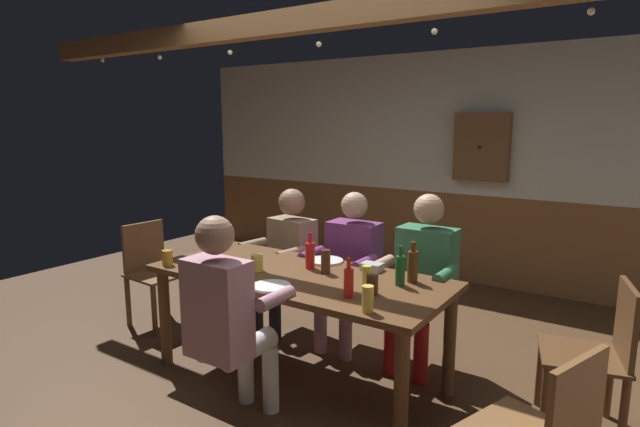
% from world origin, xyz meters
% --- Properties ---
extents(ground_plane, '(8.14, 8.14, 0.00)m').
position_xyz_m(ground_plane, '(0.00, 0.00, 0.00)').
color(ground_plane, '#4C331E').
extents(back_wall_upper, '(6.79, 0.12, 1.52)m').
position_xyz_m(back_wall_upper, '(0.00, 2.86, 1.73)').
color(back_wall_upper, beige).
extents(back_wall_wainscot, '(6.79, 0.12, 0.97)m').
position_xyz_m(back_wall_wainscot, '(0.00, 2.86, 0.49)').
color(back_wall_wainscot, brown).
rests_on(back_wall_wainscot, ground_plane).
extents(ceiling_beam, '(6.11, 0.14, 0.16)m').
position_xyz_m(ceiling_beam, '(0.00, 0.32, 2.42)').
color(ceiling_beam, brown).
extents(dining_table, '(2.02, 0.88, 0.75)m').
position_xyz_m(dining_table, '(0.00, 0.02, 0.66)').
color(dining_table, brown).
rests_on(dining_table, ground_plane).
extents(person_0, '(0.56, 0.56, 1.19)m').
position_xyz_m(person_0, '(-0.61, 0.69, 0.67)').
color(person_0, '#997F60').
rests_on(person_0, ground_plane).
extents(person_1, '(0.55, 0.52, 1.21)m').
position_xyz_m(person_1, '(0.00, 0.70, 0.67)').
color(person_1, '#6B2D66').
rests_on(person_1, ground_plane).
extents(person_2, '(0.55, 0.51, 1.25)m').
position_xyz_m(person_2, '(0.61, 0.70, 0.69)').
color(person_2, '#33724C').
rests_on(person_2, ground_plane).
extents(person_3, '(0.51, 0.49, 1.26)m').
position_xyz_m(person_3, '(-0.00, -0.65, 0.69)').
color(person_3, '#B78493').
rests_on(person_3, ground_plane).
extents(chair_empty_near_right, '(0.47, 0.47, 0.88)m').
position_xyz_m(chair_empty_near_right, '(-1.65, 0.13, 0.48)').
color(chair_empty_near_right, brown).
rests_on(chair_empty_near_right, ground_plane).
extents(chair_empty_far_end, '(0.54, 0.54, 0.88)m').
position_xyz_m(chair_empty_far_end, '(1.75, 0.47, 0.48)').
color(chair_empty_far_end, brown).
rests_on(chair_empty_far_end, ground_plane).
extents(condiment_caddy, '(0.14, 0.10, 0.05)m').
position_xyz_m(condiment_caddy, '(0.38, 0.36, 0.78)').
color(condiment_caddy, '#B2B7BC').
rests_on(condiment_caddy, dining_table).
extents(plate_0, '(0.24, 0.24, 0.01)m').
position_xyz_m(plate_0, '(0.04, -0.31, 0.76)').
color(plate_0, white).
rests_on(plate_0, dining_table).
extents(plate_1, '(0.25, 0.25, 0.01)m').
position_xyz_m(plate_1, '(-0.00, 0.36, 0.76)').
color(plate_1, white).
rests_on(plate_1, dining_table).
extents(bottle_0, '(0.06, 0.06, 0.23)m').
position_xyz_m(bottle_0, '(0.52, -0.20, 0.84)').
color(bottle_0, red).
rests_on(bottle_0, dining_table).
extents(bottle_1, '(0.06, 0.06, 0.25)m').
position_xyz_m(bottle_1, '(0.67, 0.17, 0.85)').
color(bottle_1, '#195923').
rests_on(bottle_1, dining_table).
extents(bottle_2, '(0.07, 0.07, 0.25)m').
position_xyz_m(bottle_2, '(-0.00, 0.16, 0.85)').
color(bottle_2, red).
rests_on(bottle_2, dining_table).
extents(bottle_3, '(0.07, 0.07, 0.26)m').
position_xyz_m(bottle_3, '(0.71, 0.27, 0.86)').
color(bottle_3, '#593314').
rests_on(bottle_3, dining_table).
extents(pint_glass_0, '(0.08, 0.08, 0.11)m').
position_xyz_m(pint_glass_0, '(-0.26, -0.09, 0.81)').
color(pint_glass_0, '#E5C64C').
rests_on(pint_glass_0, dining_table).
extents(pint_glass_1, '(0.07, 0.07, 0.12)m').
position_xyz_m(pint_glass_1, '(0.61, -0.07, 0.81)').
color(pint_glass_1, '#4C2D19').
rests_on(pint_glass_1, dining_table).
extents(pint_glass_2, '(0.06, 0.06, 0.14)m').
position_xyz_m(pint_glass_2, '(0.72, -0.34, 0.82)').
color(pint_glass_2, '#E5C64C').
rests_on(pint_glass_2, dining_table).
extents(pint_glass_3, '(0.06, 0.06, 0.16)m').
position_xyz_m(pint_glass_3, '(0.15, 0.13, 0.83)').
color(pint_glass_3, '#4C2D19').
rests_on(pint_glass_3, dining_table).
extents(pint_glass_4, '(0.06, 0.06, 0.12)m').
position_xyz_m(pint_glass_4, '(0.50, 0.06, 0.81)').
color(pint_glass_4, '#E5C64C').
rests_on(pint_glass_4, dining_table).
extents(pint_glass_5, '(0.07, 0.07, 0.11)m').
position_xyz_m(pint_glass_5, '(-0.88, -0.33, 0.81)').
color(pint_glass_5, gold).
rests_on(pint_glass_5, dining_table).
extents(wall_dart_cabinet, '(0.56, 0.15, 0.70)m').
position_xyz_m(wall_dart_cabinet, '(0.38, 2.73, 1.49)').
color(wall_dart_cabinet, brown).
extents(string_lights, '(4.79, 0.04, 0.09)m').
position_xyz_m(string_lights, '(0.00, 0.27, 2.27)').
color(string_lights, '#F9EAB2').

